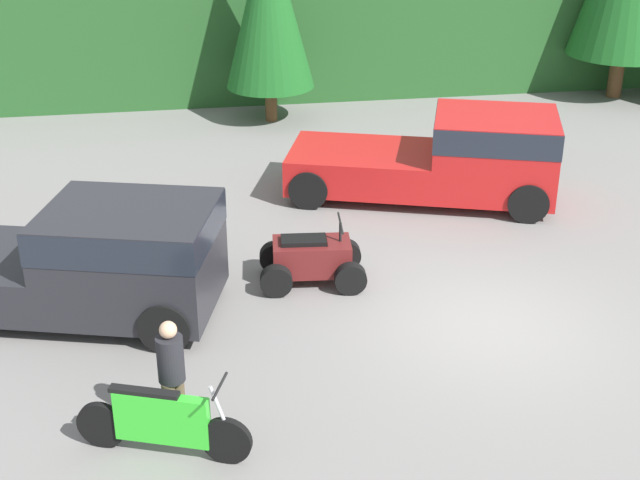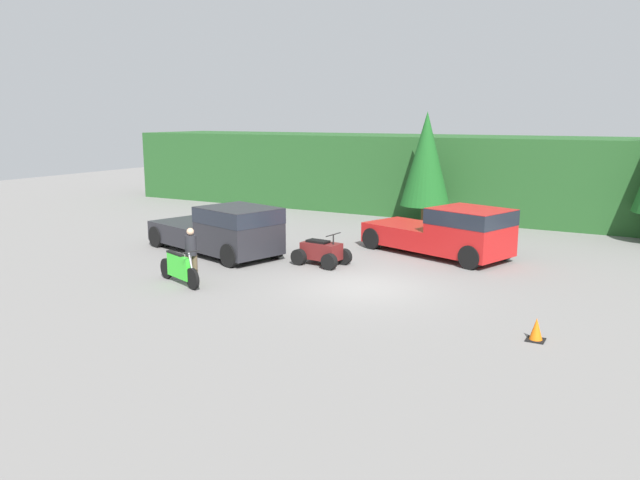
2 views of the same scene
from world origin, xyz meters
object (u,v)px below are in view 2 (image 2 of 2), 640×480
(pickup_truck_red, at_px, (450,231))
(dirt_bike, at_px, (179,269))
(pickup_truck_second, at_px, (224,229))
(traffic_cone, at_px, (536,330))
(quad_atv, at_px, (321,252))
(rider_person, at_px, (191,253))

(pickup_truck_red, xyz_separation_m, dirt_bike, (-6.20, -7.84, -0.52))
(pickup_truck_red, height_order, pickup_truck_second, same)
(traffic_cone, bearing_deg, pickup_truck_second, 162.76)
(pickup_truck_red, relative_size, quad_atv, 3.10)
(rider_person, height_order, traffic_cone, rider_person)
(pickup_truck_second, distance_m, rider_person, 3.87)
(pickup_truck_second, distance_m, dirt_bike, 4.25)
(pickup_truck_red, distance_m, rider_person, 9.57)
(quad_atv, distance_m, rider_person, 4.74)
(traffic_cone, bearing_deg, pickup_truck_red, 120.88)
(traffic_cone, bearing_deg, dirt_bike, -178.65)
(pickup_truck_red, relative_size, dirt_bike, 2.69)
(traffic_cone, bearing_deg, rider_person, 179.08)
(pickup_truck_second, distance_m, quad_atv, 4.02)
(dirt_bike, relative_size, rider_person, 1.31)
(dirt_bike, height_order, quad_atv, dirt_bike)
(pickup_truck_red, distance_m, quad_atv, 4.97)
(pickup_truck_red, relative_size, rider_person, 3.51)
(pickup_truck_red, height_order, rider_person, pickup_truck_red)
(quad_atv, height_order, traffic_cone, quad_atv)
(quad_atv, height_order, rider_person, rider_person)
(rider_person, bearing_deg, quad_atv, 96.65)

